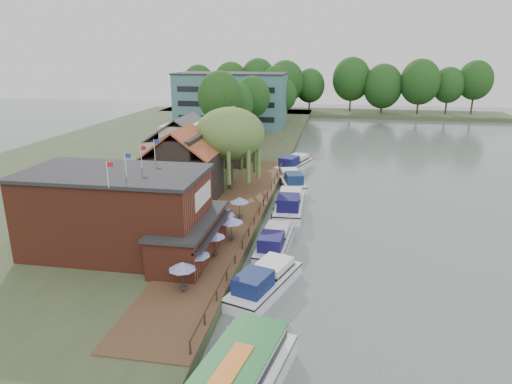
# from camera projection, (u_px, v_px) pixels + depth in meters

# --- Properties ---
(ground) EXTENTS (260.00, 260.00, 0.00)m
(ground) POSITION_uv_depth(u_px,v_px,m) (301.00, 270.00, 39.00)
(ground) COLOR #4F5B5A
(ground) RESTS_ON ground
(land_bank) EXTENTS (50.00, 140.00, 1.00)m
(land_bank) POSITION_uv_depth(u_px,v_px,m) (139.00, 159.00, 76.75)
(land_bank) COLOR #384728
(land_bank) RESTS_ON ground
(quay_deck) EXTENTS (6.00, 50.00, 0.10)m
(quay_deck) POSITION_uv_depth(u_px,v_px,m) (235.00, 214.00, 49.43)
(quay_deck) COLOR #47301E
(quay_deck) RESTS_ON land_bank
(quay_rail) EXTENTS (0.20, 49.00, 1.00)m
(quay_rail) POSITION_uv_depth(u_px,v_px,m) (260.00, 210.00, 49.32)
(quay_rail) COLOR black
(quay_rail) RESTS_ON land_bank
(pub) EXTENTS (20.00, 11.00, 7.30)m
(pub) POSITION_uv_depth(u_px,v_px,m) (138.00, 213.00, 39.00)
(pub) COLOR maroon
(pub) RESTS_ON land_bank
(hotel_block) EXTENTS (25.40, 12.40, 12.30)m
(hotel_block) POSITION_uv_depth(u_px,v_px,m) (231.00, 100.00, 106.41)
(hotel_block) COLOR #38666B
(hotel_block) RESTS_ON land_bank
(cottage_a) EXTENTS (8.60, 7.60, 8.50)m
(cottage_a) POSITION_uv_depth(u_px,v_px,m) (183.00, 165.00, 53.11)
(cottage_a) COLOR black
(cottage_a) RESTS_ON land_bank
(cottage_b) EXTENTS (9.60, 8.60, 8.50)m
(cottage_b) POSITION_uv_depth(u_px,v_px,m) (186.00, 147.00, 63.02)
(cottage_b) COLOR beige
(cottage_b) RESTS_ON land_bank
(cottage_c) EXTENTS (7.60, 7.60, 8.50)m
(cottage_c) POSITION_uv_depth(u_px,v_px,m) (229.00, 136.00, 70.83)
(cottage_c) COLOR black
(cottage_c) RESTS_ON land_bank
(willow) EXTENTS (8.60, 8.60, 10.43)m
(willow) POSITION_uv_depth(u_px,v_px,m) (230.00, 149.00, 56.79)
(willow) COLOR #476B2D
(willow) RESTS_ON land_bank
(umbrella_0) EXTENTS (2.03, 2.03, 2.38)m
(umbrella_0) POSITION_uv_depth(u_px,v_px,m) (183.00, 277.00, 32.87)
(umbrella_0) COLOR navy
(umbrella_0) RESTS_ON quay_deck
(umbrella_1) EXTENTS (2.12, 2.12, 2.38)m
(umbrella_1) POSITION_uv_depth(u_px,v_px,m) (197.00, 263.00, 35.00)
(umbrella_1) COLOR navy
(umbrella_1) RESTS_ON quay_deck
(umbrella_2) EXTENTS (1.95, 1.95, 2.38)m
(umbrella_2) POSITION_uv_depth(u_px,v_px,m) (214.00, 244.00, 38.48)
(umbrella_2) COLOR navy
(umbrella_2) RESTS_ON quay_deck
(umbrella_3) EXTENTS (2.18, 2.18, 2.38)m
(umbrella_3) POSITION_uv_depth(u_px,v_px,m) (231.00, 229.00, 41.79)
(umbrella_3) COLOR #1C269B
(umbrella_3) RESTS_ON quay_deck
(umbrella_4) EXTENTS (2.24, 2.24, 2.38)m
(umbrella_4) POSITION_uv_depth(u_px,v_px,m) (223.00, 221.00, 43.69)
(umbrella_4) COLOR navy
(umbrella_4) RESTS_ON quay_deck
(umbrella_5) EXTENTS (2.02, 2.02, 2.38)m
(umbrella_5) POSITION_uv_depth(u_px,v_px,m) (240.00, 208.00, 47.37)
(umbrella_5) COLOR #1B2A99
(umbrella_5) RESTS_ON quay_deck
(cruiser_0) EXTENTS (6.03, 10.16, 2.33)m
(cruiser_0) POSITION_uv_depth(u_px,v_px,m) (265.00, 278.00, 35.05)
(cruiser_0) COLOR white
(cruiser_0) RESTS_ON ground
(cruiser_1) EXTENTS (3.37, 9.47, 2.25)m
(cruiser_1) POSITION_uv_depth(u_px,v_px,m) (274.00, 239.00, 42.47)
(cruiser_1) COLOR silver
(cruiser_1) RESTS_ON ground
(cruiser_2) EXTENTS (3.78, 10.73, 2.61)m
(cruiser_2) POSITION_uv_depth(u_px,v_px,m) (290.00, 202.00, 52.48)
(cruiser_2) COLOR silver
(cruiser_2) RESTS_ON ground
(cruiser_3) EXTENTS (5.60, 10.29, 2.37)m
(cruiser_3) POSITION_uv_depth(u_px,v_px,m) (292.00, 178.00, 62.71)
(cruiser_3) COLOR white
(cruiser_3) RESTS_ON ground
(cruiser_4) EXTENTS (6.33, 10.73, 2.49)m
(cruiser_4) POSITION_uv_depth(u_px,v_px,m) (294.00, 162.00, 71.55)
(cruiser_4) COLOR silver
(cruiser_4) RESTS_ON ground
(swan) EXTENTS (0.44, 0.44, 0.44)m
(swan) POSITION_uv_depth(u_px,v_px,m) (229.00, 328.00, 30.36)
(swan) COLOR white
(swan) RESTS_ON ground
(bank_tree_0) EXTENTS (7.66, 7.66, 13.83)m
(bank_tree_0) POSITION_uv_depth(u_px,v_px,m) (220.00, 111.00, 79.39)
(bank_tree_0) COLOR #143811
(bank_tree_0) RESTS_ON land_bank
(bank_tree_1) EXTENTS (7.36, 7.36, 11.67)m
(bank_tree_1) POSITION_uv_depth(u_px,v_px,m) (234.00, 113.00, 86.21)
(bank_tree_1) COLOR #143811
(bank_tree_1) RESTS_ON land_bank
(bank_tree_2) EXTENTS (7.30, 7.30, 12.30)m
(bank_tree_2) POSITION_uv_depth(u_px,v_px,m) (252.00, 107.00, 92.90)
(bank_tree_2) COLOR #143811
(bank_tree_2) RESTS_ON land_bank
(bank_tree_3) EXTENTS (6.98, 6.98, 10.90)m
(bank_tree_3) POSITION_uv_depth(u_px,v_px,m) (282.00, 101.00, 110.64)
(bank_tree_3) COLOR #143811
(bank_tree_3) RESTS_ON land_bank
(bank_tree_4) EXTENTS (6.90, 6.90, 13.45)m
(bank_tree_4) POSITION_uv_depth(u_px,v_px,m) (275.00, 92.00, 120.57)
(bank_tree_4) COLOR #143811
(bank_tree_4) RESTS_ON land_bank
(bank_tree_5) EXTENTS (7.38, 7.38, 11.28)m
(bank_tree_5) POSITION_uv_depth(u_px,v_px,m) (264.00, 93.00, 129.40)
(bank_tree_5) COLOR #143811
(bank_tree_5) RESTS_ON land_bank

